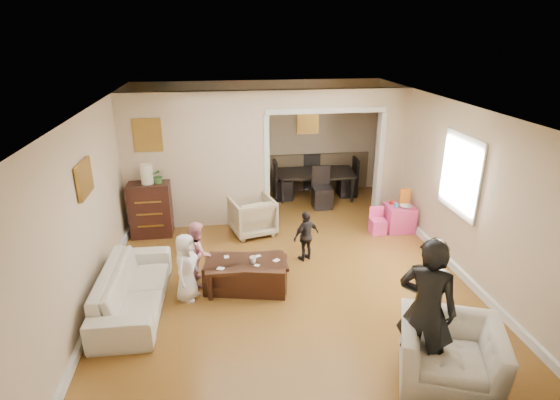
{
  "coord_description": "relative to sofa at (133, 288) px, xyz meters",
  "views": [
    {
      "loc": [
        -0.94,
        -6.45,
        3.63
      ],
      "look_at": [
        0.0,
        0.2,
        1.05
      ],
      "focal_mm": 28.5,
      "sensor_mm": 36.0,
      "label": 1
    }
  ],
  "objects": [
    {
      "name": "floor",
      "position": [
        2.21,
        0.94,
        -0.3
      ],
      "size": [
        7.0,
        7.0,
        0.0
      ],
      "primitive_type": "plane",
      "color": "olive",
      "rests_on": "ground"
    },
    {
      "name": "partition_left",
      "position": [
        0.83,
        2.74,
        1.0
      ],
      "size": [
        2.75,
        0.18,
        2.6
      ],
      "primitive_type": "cube",
      "color": "#C6B090",
      "rests_on": "ground"
    },
    {
      "name": "partition_right",
      "position": [
        4.68,
        2.74,
        1.0
      ],
      "size": [
        0.55,
        0.18,
        2.6
      ],
      "primitive_type": "cube",
      "color": "#C6B090",
      "rests_on": "ground"
    },
    {
      "name": "partition_header",
      "position": [
        3.31,
        2.74,
        2.13
      ],
      "size": [
        2.22,
        0.18,
        0.35
      ],
      "primitive_type": "cube",
      "color": "#C6B090",
      "rests_on": "partition_right"
    },
    {
      "name": "window_pane",
      "position": [
        4.94,
        0.54,
        1.25
      ],
      "size": [
        0.03,
        0.95,
        1.1
      ],
      "primitive_type": "cube",
      "color": "white",
      "rests_on": "ground"
    },
    {
      "name": "framed_art_partition",
      "position": [
        0.01,
        2.64,
        1.55
      ],
      "size": [
        0.45,
        0.03,
        0.55
      ],
      "primitive_type": "cube",
      "color": "brown",
      "rests_on": "partition_left"
    },
    {
      "name": "framed_art_sofa_wall",
      "position": [
        -0.5,
        0.34,
        1.5
      ],
      "size": [
        0.03,
        0.55,
        0.4
      ],
      "primitive_type": "cube",
      "color": "brown"
    },
    {
      "name": "framed_art_alcove",
      "position": [
        3.31,
        4.38,
        1.4
      ],
      "size": [
        0.45,
        0.03,
        0.55
      ],
      "primitive_type": "cube",
      "color": "brown"
    },
    {
      "name": "sofa",
      "position": [
        0.0,
        0.0,
        0.0
      ],
      "size": [
        0.85,
        2.06,
        0.6
      ],
      "primitive_type": "imported",
      "rotation": [
        0.0,
        0.0,
        1.55
      ],
      "color": "#EFE6CE",
      "rests_on": "ground"
    },
    {
      "name": "armchair_back",
      "position": [
        1.83,
        2.18,
        0.06
      ],
      "size": [
        0.93,
        0.94,
        0.71
      ],
      "primitive_type": "imported",
      "rotation": [
        0.0,
        0.0,
        3.39
      ],
      "color": "#C3AF88",
      "rests_on": "ground"
    },
    {
      "name": "armchair_front",
      "position": [
        3.63,
        -1.91,
        0.05
      ],
      "size": [
        1.33,
        1.26,
        0.69
      ],
      "primitive_type": "imported",
      "rotation": [
        0.0,
        0.0,
        -0.38
      ],
      "color": "#EFE6CE",
      "rests_on": "ground"
    },
    {
      "name": "dresser",
      "position": [
        -0.04,
        2.36,
        0.21
      ],
      "size": [
        0.75,
        0.42,
        1.03
      ],
      "primitive_type": "cube",
      "color": "black",
      "rests_on": "ground"
    },
    {
      "name": "table_lamp",
      "position": [
        -0.04,
        2.36,
        0.91
      ],
      "size": [
        0.22,
        0.22,
        0.36
      ],
      "primitive_type": "cylinder",
      "color": "#F3EAC6",
      "rests_on": "dresser"
    },
    {
      "name": "potted_plant",
      "position": [
        0.16,
        2.36,
        0.87
      ],
      "size": [
        0.25,
        0.22,
        0.28
      ],
      "primitive_type": "imported",
      "color": "#417534",
      "rests_on": "dresser"
    },
    {
      "name": "coffee_table",
      "position": [
        1.58,
        0.26,
        -0.07
      ],
      "size": [
        1.29,
        0.84,
        0.45
      ],
      "primitive_type": "cube",
      "rotation": [
        0.0,
        0.0,
        -0.22
      ],
      "color": "#381E11",
      "rests_on": "ground"
    },
    {
      "name": "coffee_cup",
      "position": [
        1.68,
        0.21,
        0.2
      ],
      "size": [
        0.12,
        0.12,
        0.1
      ],
      "primitive_type": "imported",
      "rotation": [
        0.0,
        0.0,
        -0.22
      ],
      "color": "silver",
      "rests_on": "coffee_table"
    },
    {
      "name": "play_table",
      "position": [
        4.64,
        1.94,
        -0.05
      ],
      "size": [
        0.52,
        0.52,
        0.49
      ],
      "primitive_type": "cube",
      "rotation": [
        0.0,
        0.0,
        -0.02
      ],
      "color": "#E93D85",
      "rests_on": "ground"
    },
    {
      "name": "cereal_box",
      "position": [
        4.76,
        2.04,
        0.35
      ],
      "size": [
        0.2,
        0.07,
        0.3
      ],
      "primitive_type": "cube",
      "rotation": [
        0.0,
        0.0,
        -0.02
      ],
      "color": "yellow",
      "rests_on": "play_table"
    },
    {
      "name": "cyan_cup",
      "position": [
        4.54,
        1.89,
        0.24
      ],
      "size": [
        0.08,
        0.08,
        0.08
      ],
      "primitive_type": "cylinder",
      "color": "#27B0C5",
      "rests_on": "play_table"
    },
    {
      "name": "toy_block",
      "position": [
        4.52,
        2.06,
        0.22
      ],
      "size": [
        0.1,
        0.08,
        0.05
      ],
      "primitive_type": "cube",
      "rotation": [
        0.0,
        0.0,
        0.33
      ],
      "color": "red",
      "rests_on": "play_table"
    },
    {
      "name": "play_bowl",
      "position": [
        4.69,
        1.82,
        0.22
      ],
      "size": [
        0.22,
        0.22,
        0.05
      ],
      "primitive_type": "imported",
      "rotation": [
        0.0,
        0.0,
        -0.02
      ],
      "color": "silver",
      "rests_on": "play_table"
    },
    {
      "name": "dining_table",
      "position": [
        3.43,
        3.92,
        0.01
      ],
      "size": [
        1.82,
        1.13,
        0.61
      ],
      "primitive_type": "imported",
      "rotation": [
        0.0,
        0.0,
        -0.09
      ],
      "color": "black",
      "rests_on": "ground"
    },
    {
      "name": "adult_person",
      "position": [
        3.36,
        -1.79,
        0.55
      ],
      "size": [
        0.74,
        0.7,
        1.7
      ],
      "primitive_type": "imported",
      "rotation": [
        0.0,
        0.0,
        2.5
      ],
      "color": "black",
      "rests_on": "ground"
    },
    {
      "name": "child_kneel_a",
      "position": [
        0.73,
        0.11,
        0.2
      ],
      "size": [
        0.48,
        0.57,
        1.0
      ],
      "primitive_type": "imported",
      "rotation": [
        0.0,
        0.0,
        1.18
      ],
      "color": "white",
      "rests_on": "ground"
    },
    {
      "name": "child_kneel_b",
      "position": [
        0.88,
        0.56,
        0.19
      ],
      "size": [
        0.43,
        0.52,
        0.99
      ],
      "primitive_type": "imported",
      "rotation": [
        0.0,
        0.0,
        1.7
      ],
      "color": "pink",
      "rests_on": "ground"
    },
    {
      "name": "child_toddler",
      "position": [
        2.63,
        1.01,
        0.14
      ],
      "size": [
        0.55,
        0.42,
        0.87
      ],
      "primitive_type": "imported",
      "rotation": [
        0.0,
        0.0,
        -2.66
      ],
      "color": "black",
      "rests_on": "ground"
    },
    {
      "name": "craft_papers",
      "position": [
        1.59,
        0.26,
        0.15
      ],
      "size": [
        0.94,
        0.44,
        0.0
      ],
      "color": "white",
      "rests_on": "coffee_table"
    }
  ]
}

